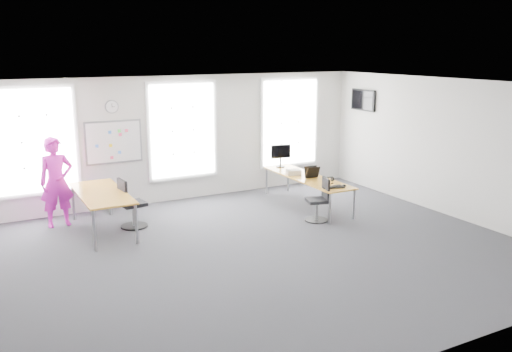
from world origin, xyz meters
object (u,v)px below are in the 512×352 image
person (57,182)px  desk_right (307,179)px  desk_left (101,195)px  headphones (329,179)px  keyboard (333,187)px  chair_left (130,206)px  monitor (281,154)px  chair_right (319,202)px

person → desk_right: bearing=-16.2°
desk_left → person: bearing=132.3°
desk_left → headphones: (4.84, -1.02, -0.00)m
desk_right → person: person is taller
keyboard → headphones: 0.57m
desk_right → chair_left: (-4.09, 0.36, -0.19)m
desk_right → headphones: size_ratio=15.29×
keyboard → monitor: bearing=104.5°
chair_right → headphones: 0.83m
desk_left → keyboard: desk_left is taller
desk_left → chair_right: bearing=-19.4°
desk_left → keyboard: (4.58, -1.52, -0.04)m
chair_left → monitor: bearing=-84.5°
person → keyboard: (5.30, -2.32, -0.23)m
keyboard → monitor: monitor is taller
keyboard → headphones: headphones is taller
desk_right → headphones: 0.65m
headphones → monitor: size_ratio=0.33×
desk_right → chair_left: bearing=174.9°
keyboard → monitor: 2.35m
chair_right → chair_left: bearing=-95.0°
desk_right → person: 5.51m
chair_left → headphones: bearing=-109.0°
headphones → person: bearing=149.9°
chair_right → headphones: size_ratio=5.02×
desk_right → headphones: headphones is taller
keyboard → headphones: (0.26, 0.50, 0.04)m
desk_left → chair_right: chair_right is taller
person → keyboard: size_ratio=3.96×
chair_left → monitor: 4.21m
chair_right → person: person is taller
chair_right → keyboard: bearing=102.1°
desk_right → keyboard: 1.12m
chair_right → chair_left: (-3.69, 1.45, 0.05)m
desk_left → monitor: monitor is taller
person → desk_left: bearing=-51.3°
desk_left → monitor: 4.72m
chair_left → person: 1.61m
headphones → monitor: 1.86m
desk_right → person: (-5.37, 1.20, 0.29)m
headphones → monitor: monitor is taller
desk_right → chair_right: chair_right is taller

